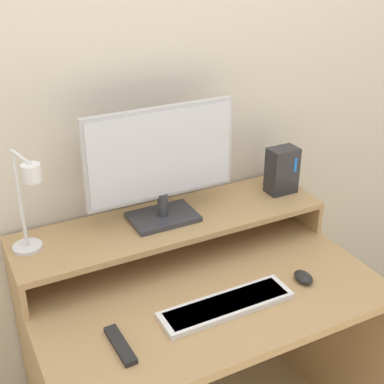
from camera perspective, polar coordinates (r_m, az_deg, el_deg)
name	(u,v)px	position (r m, az deg, el deg)	size (l,w,h in m)	color
wall_back	(146,92)	(1.89, -4.90, 10.61)	(6.00, 0.05, 2.50)	beige
desk	(200,331)	(1.92, 0.82, -14.62)	(1.12, 0.74, 0.71)	tan
monitor_shelf	(171,224)	(1.90, -2.21, -3.39)	(1.12, 0.30, 0.13)	tan
monitor	(161,162)	(1.79, -3.29, 3.20)	(0.53, 0.16, 0.41)	#38383D
desk_lamp	(28,202)	(1.65, -17.12, -1.07)	(0.10, 0.20, 0.34)	silver
router_dock	(282,170)	(2.06, 9.57, 2.29)	(0.11, 0.08, 0.18)	#28282D
keyboard	(227,305)	(1.68, 3.70, -11.92)	(0.43, 0.12, 0.02)	white
mouse	(303,277)	(1.82, 11.79, -8.89)	(0.05, 0.08, 0.03)	black
remote_control	(120,345)	(1.56, -7.66, -15.87)	(0.04, 0.17, 0.02)	black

